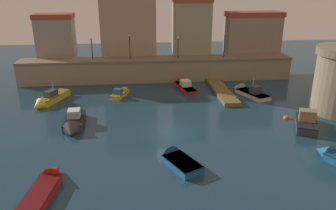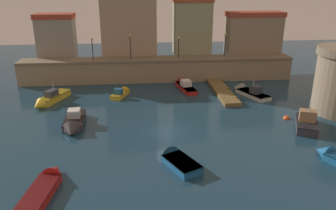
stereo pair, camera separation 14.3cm
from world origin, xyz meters
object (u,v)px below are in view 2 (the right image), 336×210
object	(u,v)px
moored_boat_2	(306,120)
moored_boat_7	(247,91)
mooring_buoy_0	(286,119)
quay_lamp_2	(179,43)
moored_boat_3	(50,99)
moored_boat_1	(184,85)
moored_boat_5	(122,93)
quay_lamp_0	(92,45)
quay_lamp_3	(225,41)
moored_boat_6	(73,123)
moored_boat_0	(176,160)
quay_lamp_1	(130,42)
moored_boat_4	(43,189)

from	to	relation	value
moored_boat_2	moored_boat_7	size ratio (longest dim) A/B	0.88
moored_boat_2	mooring_buoy_0	size ratio (longest dim) A/B	8.02
quay_lamp_2	moored_boat_3	xyz separation A→B (m)	(-16.33, -8.45, -4.81)
moored_boat_1	moored_boat_5	size ratio (longest dim) A/B	1.50
moored_boat_5	mooring_buoy_0	distance (m)	19.84
quay_lamp_0	quay_lamp_3	size ratio (longest dim) A/B	0.89
quay_lamp_2	moored_boat_7	world-z (taller)	quay_lamp_2
moored_boat_6	moored_boat_0	bearing A→B (deg)	46.96
quay_lamp_2	moored_boat_2	bearing A→B (deg)	-59.08
moored_boat_6	moored_boat_7	size ratio (longest dim) A/B	0.93
quay_lamp_1	quay_lamp_2	bearing A→B (deg)	-0.00
moored_boat_3	moored_boat_7	bearing A→B (deg)	115.12
moored_boat_2	moored_boat_7	distance (m)	10.66
moored_boat_1	quay_lamp_2	bearing A→B (deg)	-8.82
moored_boat_7	quay_lamp_1	bearing A→B (deg)	39.32
quay_lamp_0	moored_boat_1	bearing A→B (deg)	-18.91
moored_boat_2	mooring_buoy_0	xyz separation A→B (m)	(-1.12, 1.93, -0.58)
quay_lamp_3	moored_boat_2	world-z (taller)	quay_lamp_3
quay_lamp_1	moored_boat_5	size ratio (longest dim) A/B	0.80
moored_boat_7	mooring_buoy_0	world-z (taller)	moored_boat_7
moored_boat_1	moored_boat_2	world-z (taller)	moored_boat_2
moored_boat_0	moored_boat_1	size ratio (longest dim) A/B	0.71
moored_boat_2	moored_boat_3	distance (m)	28.49
quay_lamp_0	moored_boat_7	bearing A→B (deg)	-20.37
moored_boat_7	moored_boat_1	bearing A→B (deg)	43.39
moored_boat_5	moored_boat_0	bearing A→B (deg)	-141.80
quay_lamp_2	mooring_buoy_0	size ratio (longest dim) A/B	4.46
quay_lamp_1	moored_boat_2	world-z (taller)	quay_lamp_1
quay_lamp_1	mooring_buoy_0	size ratio (longest dim) A/B	5.09
quay_lamp_3	moored_boat_1	xyz separation A→B (m)	(-6.45, -4.19, -5.07)
quay_lamp_3	moored_boat_6	distance (m)	25.30
moored_boat_0	moored_boat_4	distance (m)	9.95
moored_boat_7	quay_lamp_2	bearing A→B (deg)	23.03
moored_boat_3	moored_boat_7	size ratio (longest dim) A/B	1.02
moored_boat_4	moored_boat_7	bearing A→B (deg)	-38.61
quay_lamp_2	moored_boat_7	xyz separation A→B (m)	(7.94, -7.40, -4.93)
moored_boat_2	moored_boat_4	distance (m)	24.89
moored_boat_6	quay_lamp_2	bearing A→B (deg)	139.53
quay_lamp_3	mooring_buoy_0	distance (m)	16.95
moored_boat_0	quay_lamp_1	bearing A→B (deg)	-17.76
moored_boat_4	mooring_buoy_0	distance (m)	24.66
mooring_buoy_0	moored_boat_1	bearing A→B (deg)	128.62
quay_lamp_3	moored_boat_0	size ratio (longest dim) A/B	0.74
quay_lamp_2	moored_boat_7	bearing A→B (deg)	-43.00
moored_boat_2	moored_boat_5	world-z (taller)	moored_boat_2
moored_boat_6	moored_boat_7	xyz separation A→B (m)	(20.27, 8.53, -0.10)
moored_boat_3	quay_lamp_1	bearing A→B (deg)	154.13
quay_lamp_0	quay_lamp_3	bearing A→B (deg)	0.00
quay_lamp_3	moored_boat_2	size ratio (longest dim) A/B	0.62
quay_lamp_1	moored_boat_4	world-z (taller)	quay_lamp_1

